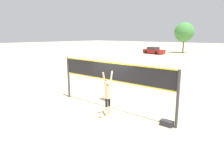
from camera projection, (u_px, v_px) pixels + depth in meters
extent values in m
plane|color=#C6B28C|center=(112.00, 109.00, 11.61)|extent=(200.00, 200.00, 0.00)
cylinder|color=#38383D|center=(69.00, 78.00, 13.64)|extent=(0.13, 0.13, 2.51)
cylinder|color=#38383D|center=(178.00, 100.00, 9.02)|extent=(0.13, 0.13, 2.51)
cube|color=black|center=(112.00, 72.00, 11.16)|extent=(7.08, 0.02, 0.97)
cube|color=yellow|center=(112.00, 63.00, 11.06)|extent=(7.08, 0.03, 0.06)
cube|color=yellow|center=(112.00, 80.00, 11.26)|extent=(7.08, 0.03, 0.06)
cylinder|color=beige|center=(107.00, 112.00, 10.54)|extent=(0.11, 0.11, 0.49)
cylinder|color=black|center=(106.00, 103.00, 10.45)|extent=(0.12, 0.12, 0.40)
cylinder|color=beige|center=(109.00, 111.00, 10.69)|extent=(0.11, 0.11, 0.49)
cylinder|color=black|center=(109.00, 102.00, 10.59)|extent=(0.12, 0.12, 0.40)
cylinder|color=beige|center=(108.00, 92.00, 10.41)|extent=(0.28, 0.28, 0.63)
sphere|color=beige|center=(108.00, 83.00, 10.31)|extent=(0.25, 0.25, 0.25)
cylinder|color=beige|center=(104.00, 80.00, 10.09)|extent=(0.08, 0.23, 0.71)
cylinder|color=beige|center=(111.00, 78.00, 10.44)|extent=(0.08, 0.23, 0.71)
cylinder|color=#8C664C|center=(108.00, 97.00, 13.11)|extent=(0.11, 0.11, 0.46)
cylinder|color=white|center=(108.00, 90.00, 13.02)|extent=(0.12, 0.12, 0.38)
cylinder|color=#8C664C|center=(106.00, 97.00, 12.96)|extent=(0.11, 0.11, 0.46)
cylinder|color=white|center=(106.00, 91.00, 12.87)|extent=(0.12, 0.12, 0.38)
cylinder|color=#3372BF|center=(107.00, 82.00, 12.84)|extent=(0.28, 0.28, 0.59)
sphere|color=#8C664C|center=(107.00, 76.00, 12.75)|extent=(0.23, 0.23, 0.23)
cylinder|color=#8C664C|center=(110.00, 72.00, 12.88)|extent=(0.08, 0.22, 0.67)
cylinder|color=#8C664C|center=(104.00, 73.00, 12.53)|extent=(0.08, 0.22, 0.67)
sphere|color=silver|center=(101.00, 115.00, 10.46)|extent=(0.23, 0.23, 0.23)
cube|color=#2D2D33|center=(167.00, 123.00, 9.45)|extent=(0.56, 0.28, 0.25)
cube|color=maroon|center=(154.00, 51.00, 44.78)|extent=(4.89, 2.74, 0.79)
cube|color=#2D333D|center=(153.00, 48.00, 44.81)|extent=(2.38, 2.06, 0.52)
cylinder|color=black|center=(162.00, 53.00, 44.19)|extent=(0.67, 0.35, 0.64)
cylinder|color=black|center=(156.00, 53.00, 43.21)|extent=(0.67, 0.35, 0.64)
cylinder|color=black|center=(152.00, 52.00, 46.43)|extent=(0.67, 0.35, 0.64)
cylinder|color=black|center=(146.00, 52.00, 45.45)|extent=(0.67, 0.35, 0.64)
cylinder|color=#4C3823|center=(183.00, 45.00, 47.52)|extent=(0.25, 0.25, 3.28)
sphere|color=#42843D|center=(184.00, 32.00, 46.90)|extent=(4.17, 4.17, 4.17)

